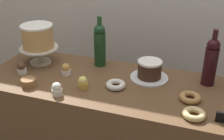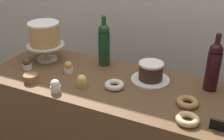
{
  "view_description": "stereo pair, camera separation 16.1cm",
  "coord_description": "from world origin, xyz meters",
  "px_view_note": "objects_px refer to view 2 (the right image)",
  "views": [
    {
      "loc": [
        0.47,
        -1.36,
        1.75
      ],
      "look_at": [
        0.0,
        0.0,
        1.03
      ],
      "focal_mm": 45.4,
      "sensor_mm": 36.0,
      "label": 1
    },
    {
      "loc": [
        0.62,
        -1.3,
        1.75
      ],
      "look_at": [
        0.0,
        0.0,
        1.03
      ],
      "focal_mm": 45.4,
      "sensor_mm": 36.0,
      "label": 2
    }
  ],
  "objects_px": {
    "cupcake_chocolate": "(27,64)",
    "cupcake_vanilla": "(55,86)",
    "price_sign_chalkboard": "(218,125)",
    "wine_bottle_green": "(104,44)",
    "cupcake_lemon": "(82,81)",
    "chocolate_round_cake": "(151,71)",
    "white_layer_cake": "(44,34)",
    "donut_glazed": "(188,119)",
    "cookie_stack": "(31,78)",
    "cupcake_caramel": "(69,67)",
    "donut_maple": "(187,102)",
    "donut_sugar": "(114,85)",
    "cake_stand_pedestal": "(46,49)",
    "wine_bottle_dark_red": "(213,66)"
  },
  "relations": [
    {
      "from": "wine_bottle_dark_red",
      "to": "donut_maple",
      "type": "relative_size",
      "value": 2.91
    },
    {
      "from": "cupcake_lemon",
      "to": "donut_maple",
      "type": "relative_size",
      "value": 0.66
    },
    {
      "from": "donut_sugar",
      "to": "cupcake_lemon",
      "type": "bearing_deg",
      "value": -157.42
    },
    {
      "from": "cupcake_lemon",
      "to": "cupcake_caramel",
      "type": "relative_size",
      "value": 1.0
    },
    {
      "from": "chocolate_round_cake",
      "to": "donut_sugar",
      "type": "height_order",
      "value": "chocolate_round_cake"
    },
    {
      "from": "chocolate_round_cake",
      "to": "price_sign_chalkboard",
      "type": "bearing_deg",
      "value": -36.95
    },
    {
      "from": "donut_glazed",
      "to": "cake_stand_pedestal",
      "type": "bearing_deg",
      "value": 163.84
    },
    {
      "from": "cupcake_chocolate",
      "to": "price_sign_chalkboard",
      "type": "relative_size",
      "value": 1.06
    },
    {
      "from": "white_layer_cake",
      "to": "donut_sugar",
      "type": "relative_size",
      "value": 1.8
    },
    {
      "from": "donut_maple",
      "to": "cookie_stack",
      "type": "relative_size",
      "value": 1.33
    },
    {
      "from": "wine_bottle_dark_red",
      "to": "cupcake_vanilla",
      "type": "xyz_separation_m",
      "value": [
        -0.76,
        -0.39,
        -0.11
      ]
    },
    {
      "from": "wine_bottle_dark_red",
      "to": "cupcake_chocolate",
      "type": "xyz_separation_m",
      "value": [
        -1.09,
        -0.24,
        -0.11
      ]
    },
    {
      "from": "cupcake_vanilla",
      "to": "cookie_stack",
      "type": "relative_size",
      "value": 0.88
    },
    {
      "from": "wine_bottle_green",
      "to": "cupcake_vanilla",
      "type": "relative_size",
      "value": 4.38
    },
    {
      "from": "wine_bottle_green",
      "to": "price_sign_chalkboard",
      "type": "height_order",
      "value": "wine_bottle_green"
    },
    {
      "from": "cupcake_lemon",
      "to": "cake_stand_pedestal",
      "type": "bearing_deg",
      "value": 151.77
    },
    {
      "from": "cake_stand_pedestal",
      "to": "chocolate_round_cake",
      "type": "xyz_separation_m",
      "value": [
        0.73,
        0.02,
        -0.01
      ]
    },
    {
      "from": "wine_bottle_green",
      "to": "cupcake_lemon",
      "type": "distance_m",
      "value": 0.34
    },
    {
      "from": "chocolate_round_cake",
      "to": "cupcake_vanilla",
      "type": "height_order",
      "value": "chocolate_round_cake"
    },
    {
      "from": "wine_bottle_green",
      "to": "cupcake_caramel",
      "type": "distance_m",
      "value": 0.27
    },
    {
      "from": "cupcake_chocolate",
      "to": "cookie_stack",
      "type": "distance_m",
      "value": 0.18
    },
    {
      "from": "cupcake_caramel",
      "to": "chocolate_round_cake",
      "type": "bearing_deg",
      "value": 13.13
    },
    {
      "from": "cupcake_lemon",
      "to": "cupcake_vanilla",
      "type": "bearing_deg",
      "value": -133.32
    },
    {
      "from": "wine_bottle_dark_red",
      "to": "donut_sugar",
      "type": "height_order",
      "value": "wine_bottle_dark_red"
    },
    {
      "from": "cupcake_chocolate",
      "to": "cupcake_caramel",
      "type": "relative_size",
      "value": 1.0
    },
    {
      "from": "cake_stand_pedestal",
      "to": "white_layer_cake",
      "type": "bearing_deg",
      "value": 180.0
    },
    {
      "from": "cupcake_vanilla",
      "to": "cupcake_caramel",
      "type": "distance_m",
      "value": 0.24
    },
    {
      "from": "cake_stand_pedestal",
      "to": "wine_bottle_green",
      "type": "relative_size",
      "value": 0.77
    },
    {
      "from": "white_layer_cake",
      "to": "cupcake_chocolate",
      "type": "relative_size",
      "value": 2.72
    },
    {
      "from": "cookie_stack",
      "to": "price_sign_chalkboard",
      "type": "height_order",
      "value": "price_sign_chalkboard"
    },
    {
      "from": "donut_sugar",
      "to": "price_sign_chalkboard",
      "type": "xyz_separation_m",
      "value": [
        0.57,
        -0.15,
        0.01
      ]
    },
    {
      "from": "donut_glazed",
      "to": "cookie_stack",
      "type": "bearing_deg",
      "value": 179.86
    },
    {
      "from": "chocolate_round_cake",
      "to": "wine_bottle_green",
      "type": "relative_size",
      "value": 0.44
    },
    {
      "from": "cookie_stack",
      "to": "chocolate_round_cake",
      "type": "bearing_deg",
      "value": 26.35
    },
    {
      "from": "cupcake_chocolate",
      "to": "cupcake_vanilla",
      "type": "distance_m",
      "value": 0.36
    },
    {
      "from": "wine_bottle_dark_red",
      "to": "price_sign_chalkboard",
      "type": "xyz_separation_m",
      "value": [
        0.08,
        -0.36,
        -0.12
      ]
    },
    {
      "from": "wine_bottle_green",
      "to": "cupcake_lemon",
      "type": "relative_size",
      "value": 4.38
    },
    {
      "from": "donut_maple",
      "to": "donut_sugar",
      "type": "height_order",
      "value": "same"
    },
    {
      "from": "wine_bottle_green",
      "to": "cookie_stack",
      "type": "distance_m",
      "value": 0.5
    },
    {
      "from": "white_layer_cake",
      "to": "donut_glazed",
      "type": "distance_m",
      "value": 1.07
    },
    {
      "from": "donut_sugar",
      "to": "cookie_stack",
      "type": "distance_m",
      "value": 0.49
    },
    {
      "from": "cupcake_vanilla",
      "to": "donut_maple",
      "type": "height_order",
      "value": "cupcake_vanilla"
    },
    {
      "from": "cake_stand_pedestal",
      "to": "cupcake_caramel",
      "type": "distance_m",
      "value": 0.26
    },
    {
      "from": "cupcake_lemon",
      "to": "donut_glazed",
      "type": "distance_m",
      "value": 0.61
    },
    {
      "from": "chocolate_round_cake",
      "to": "cupcake_lemon",
      "type": "height_order",
      "value": "chocolate_round_cake"
    },
    {
      "from": "cupcake_vanilla",
      "to": "price_sign_chalkboard",
      "type": "height_order",
      "value": "cupcake_vanilla"
    },
    {
      "from": "donut_maple",
      "to": "cookie_stack",
      "type": "height_order",
      "value": "cookie_stack"
    },
    {
      "from": "cake_stand_pedestal",
      "to": "cupcake_vanilla",
      "type": "xyz_separation_m",
      "value": [
        0.3,
        -0.33,
        -0.04
      ]
    },
    {
      "from": "cake_stand_pedestal",
      "to": "cupcake_chocolate",
      "type": "relative_size",
      "value": 3.37
    },
    {
      "from": "cupcake_lemon",
      "to": "donut_sugar",
      "type": "height_order",
      "value": "cupcake_lemon"
    }
  ]
}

